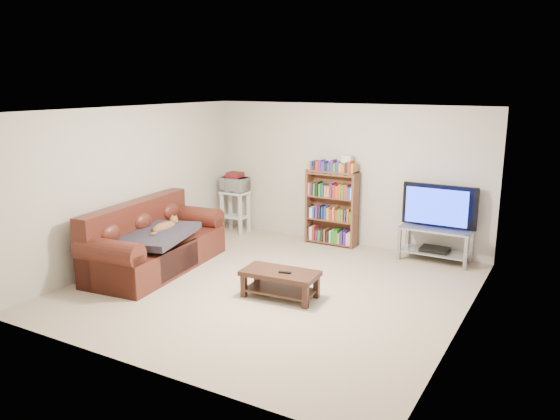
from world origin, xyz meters
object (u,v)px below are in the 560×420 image
Objects in this scene: tv_stand at (435,239)px; bookshelf at (332,207)px; coffee_table at (280,279)px; sofa at (152,246)px.

tv_stand is 1.83m from bookshelf.
tv_stand is at bearing 56.60° from coffee_table.
bookshelf is at bearing 47.07° from sofa.
tv_stand is at bearing -1.59° from bookshelf.
tv_stand is (1.38, 2.48, 0.11)m from coffee_table.
sofa reaches higher than tv_stand.
tv_stand reaches higher than coffee_table.
tv_stand is 0.84× the size of bookshelf.
coffee_table is 0.95× the size of tv_stand.
bookshelf is (-0.42, 2.54, 0.42)m from coffee_table.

